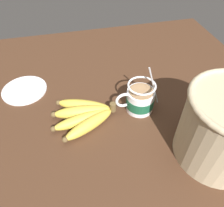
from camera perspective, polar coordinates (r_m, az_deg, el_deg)
table at (r=71.76cm, az=0.43°, el=-4.20°), size 120.51×120.51×3.79cm
coffee_mug at (r=70.20cm, az=7.25°, el=1.05°), size 14.67×9.01×16.27cm
banana_bunch at (r=68.48cm, az=-7.26°, el=-2.95°), size 20.89×18.86×4.38cm
small_plate at (r=84.79cm, az=-21.88°, el=3.30°), size 15.72×15.72×0.60cm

